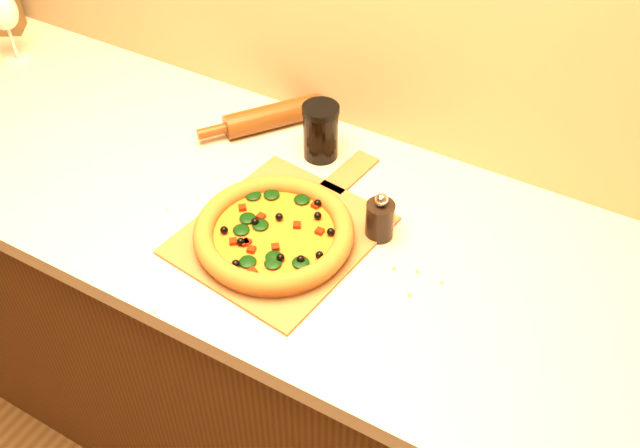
{
  "coord_description": "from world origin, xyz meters",
  "views": [
    {
      "loc": [
        0.56,
        0.55,
        1.88
      ],
      "look_at": [
        0.09,
        1.38,
        0.96
      ],
      "focal_mm": 40.0,
      "sensor_mm": 36.0,
      "label": 1
    }
  ],
  "objects_px": {
    "pepper_grinder": "(380,219)",
    "rolling_pin": "(285,113)",
    "wine_glass": "(3,13)",
    "dark_jar": "(321,131)",
    "pizza_peel": "(285,231)",
    "pizza": "(274,233)"
  },
  "relations": [
    {
      "from": "pizza",
      "to": "pepper_grinder",
      "type": "distance_m",
      "value": 0.2
    },
    {
      "from": "pizza_peel",
      "to": "pizza",
      "type": "height_order",
      "value": "pizza"
    },
    {
      "from": "wine_glass",
      "to": "pizza",
      "type": "bearing_deg",
      "value": -14.02
    },
    {
      "from": "rolling_pin",
      "to": "pizza_peel",
      "type": "bearing_deg",
      "value": -58.44
    },
    {
      "from": "wine_glass",
      "to": "dark_jar",
      "type": "height_order",
      "value": "wine_glass"
    },
    {
      "from": "pizza",
      "to": "pepper_grinder",
      "type": "height_order",
      "value": "pepper_grinder"
    },
    {
      "from": "pizza_peel",
      "to": "pepper_grinder",
      "type": "bearing_deg",
      "value": 34.62
    },
    {
      "from": "pizza_peel",
      "to": "rolling_pin",
      "type": "xyz_separation_m",
      "value": [
        -0.19,
        0.3,
        0.02
      ]
    },
    {
      "from": "pizza",
      "to": "rolling_pin",
      "type": "relative_size",
      "value": 0.89
    },
    {
      "from": "pizza_peel",
      "to": "wine_glass",
      "type": "distance_m",
      "value": 0.96
    },
    {
      "from": "pizza_peel",
      "to": "pepper_grinder",
      "type": "relative_size",
      "value": 4.87
    },
    {
      "from": "pizza_peel",
      "to": "wine_glass",
      "type": "height_order",
      "value": "wine_glass"
    },
    {
      "from": "pizza_peel",
      "to": "wine_glass",
      "type": "bearing_deg",
      "value": 175.27
    },
    {
      "from": "pizza_peel",
      "to": "pepper_grinder",
      "type": "xyz_separation_m",
      "value": [
        0.16,
        0.08,
        0.04
      ]
    },
    {
      "from": "rolling_pin",
      "to": "wine_glass",
      "type": "distance_m",
      "value": 0.76
    },
    {
      "from": "rolling_pin",
      "to": "dark_jar",
      "type": "relative_size",
      "value": 2.71
    },
    {
      "from": "pizza_peel",
      "to": "dark_jar",
      "type": "relative_size",
      "value": 4.0
    },
    {
      "from": "pepper_grinder",
      "to": "rolling_pin",
      "type": "height_order",
      "value": "pepper_grinder"
    },
    {
      "from": "pizza_peel",
      "to": "pepper_grinder",
      "type": "height_order",
      "value": "pepper_grinder"
    },
    {
      "from": "dark_jar",
      "to": "wine_glass",
      "type": "bearing_deg",
      "value": -177.08
    },
    {
      "from": "pizza",
      "to": "wine_glass",
      "type": "distance_m",
      "value": 0.97
    },
    {
      "from": "pizza",
      "to": "dark_jar",
      "type": "relative_size",
      "value": 2.4
    }
  ]
}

